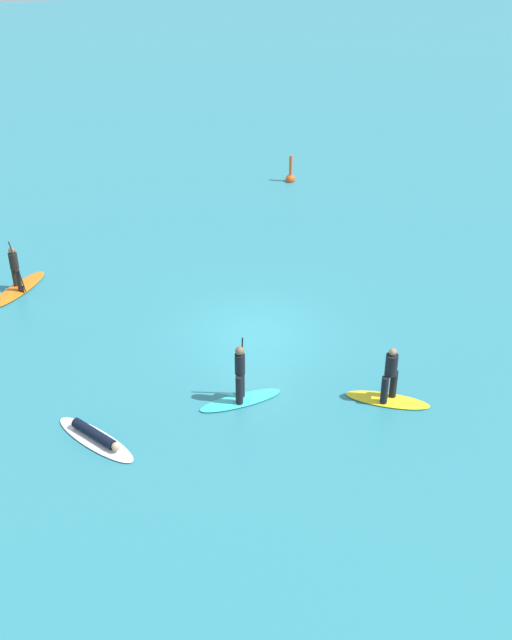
{
  "coord_description": "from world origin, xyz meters",
  "views": [
    {
      "loc": [
        -4.83,
        -21.89,
        14.43
      ],
      "look_at": [
        0.0,
        0.0,
        0.5
      ],
      "focal_mm": 45.46,
      "sensor_mm": 36.0,
      "label": 1
    }
  ],
  "objects_px": {
    "surfer_on_orange_board": "(17,282)",
    "surfer_on_white_board": "(96,437)",
    "marker_buoy": "(290,177)",
    "surfer_on_teal_board": "(240,386)",
    "surfer_on_yellow_board": "(389,385)"
  },
  "relations": [
    {
      "from": "surfer_on_orange_board",
      "to": "surfer_on_white_board",
      "type": "bearing_deg",
      "value": 50.06
    },
    {
      "from": "marker_buoy",
      "to": "surfer_on_orange_board",
      "type": "bearing_deg",
      "value": -147.06
    },
    {
      "from": "surfer_on_orange_board",
      "to": "surfer_on_white_board",
      "type": "height_order",
      "value": "surfer_on_orange_board"
    },
    {
      "from": "surfer_on_teal_board",
      "to": "surfer_on_yellow_board",
      "type": "xyz_separation_m",
      "value": [
        4.19,
        -0.91,
        0.02
      ]
    },
    {
      "from": "surfer_on_white_board",
      "to": "marker_buoy",
      "type": "xyz_separation_m",
      "value": [
        9.81,
        16.81,
        0.11
      ]
    },
    {
      "from": "surfer_on_orange_board",
      "to": "marker_buoy",
      "type": "bearing_deg",
      "value": 158.65
    },
    {
      "from": "surfer_on_orange_board",
      "to": "surfer_on_white_board",
      "type": "distance_m",
      "value": 9.26
    },
    {
      "from": "surfer_on_white_board",
      "to": "surfer_on_teal_board",
      "type": "bearing_deg",
      "value": 63.68
    },
    {
      "from": "surfer_on_orange_board",
      "to": "surfer_on_white_board",
      "type": "xyz_separation_m",
      "value": [
        2.29,
        -8.96,
        -0.23
      ]
    },
    {
      "from": "surfer_on_orange_board",
      "to": "marker_buoy",
      "type": "distance_m",
      "value": 14.43
    },
    {
      "from": "surfer_on_teal_board",
      "to": "surfer_on_yellow_board",
      "type": "bearing_deg",
      "value": -22.69
    },
    {
      "from": "surfer_on_orange_board",
      "to": "marker_buoy",
      "type": "xyz_separation_m",
      "value": [
        12.11,
        7.84,
        -0.13
      ]
    },
    {
      "from": "surfer_on_teal_board",
      "to": "surfer_on_orange_board",
      "type": "xyz_separation_m",
      "value": [
        -6.48,
        8.08,
        -0.18
      ]
    },
    {
      "from": "surfer_on_orange_board",
      "to": "surfer_on_yellow_board",
      "type": "relative_size",
      "value": 1.12
    },
    {
      "from": "surfer_on_white_board",
      "to": "surfer_on_yellow_board",
      "type": "xyz_separation_m",
      "value": [
        8.38,
        -0.03,
        0.44
      ]
    }
  ]
}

